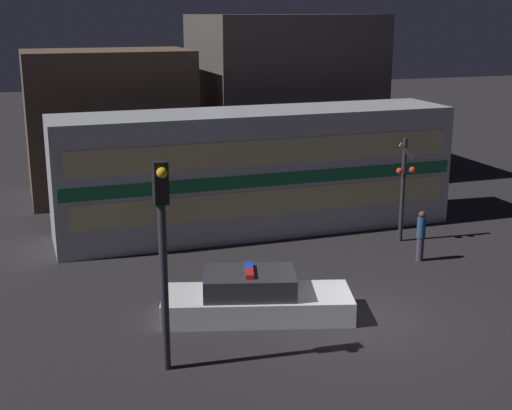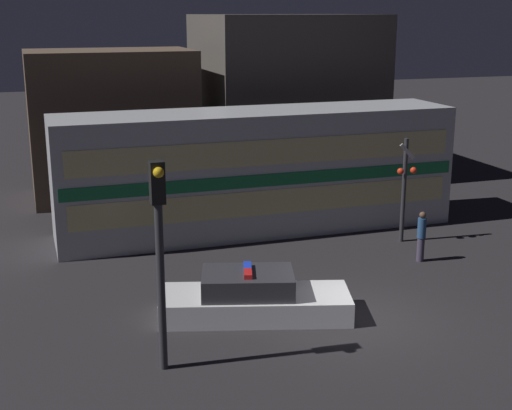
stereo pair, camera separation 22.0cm
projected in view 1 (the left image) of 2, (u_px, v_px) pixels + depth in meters
The scene contains 8 objects.
ground_plane at pixel (363, 319), 18.31m from camera, with size 120.00×120.00×0.00m, color #262326.
train at pixel (256, 171), 25.38m from camera, with size 14.17×3.00×4.32m.
police_car at pixel (255, 299), 18.36m from camera, with size 5.16×3.01×1.33m.
pedestrian at pixel (421, 235), 22.43m from camera, with size 0.27×0.27×1.62m.
crossing_signal_near at pixel (403, 185), 24.06m from camera, with size 0.71×0.33×3.59m.
traffic_light_corner at pixel (163, 243), 14.99m from camera, with size 0.30×0.46×4.68m.
building_left at pixel (110, 124), 29.99m from camera, with size 6.77×4.14×6.14m.
building_center at pixel (282, 97), 33.38m from camera, with size 7.68×6.80×7.54m.
Camera 1 is at (-8.09, -15.10, 7.62)m, focal length 50.00 mm.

